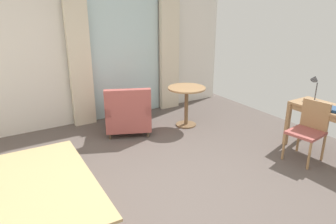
{
  "coord_description": "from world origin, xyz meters",
  "views": [
    {
      "loc": [
        -1.68,
        -2.82,
        2.24
      ],
      "look_at": [
        0.43,
        0.59,
        0.82
      ],
      "focal_mm": 33.47,
      "sensor_mm": 36.0,
      "label": 1
    }
  ],
  "objects_px": {
    "writing_desk": "(333,115)",
    "desk_lamp": "(315,84)",
    "desk_chair": "(309,128)",
    "armchair_by_window": "(128,114)",
    "round_cafe_table": "(187,97)"
  },
  "relations": [
    {
      "from": "desk_chair",
      "to": "armchair_by_window",
      "type": "bearing_deg",
      "value": 128.19
    },
    {
      "from": "desk_lamp",
      "to": "desk_chair",
      "type": "bearing_deg",
      "value": -145.84
    },
    {
      "from": "desk_chair",
      "to": "writing_desk",
      "type": "bearing_deg",
      "value": -13.38
    },
    {
      "from": "writing_desk",
      "to": "desk_chair",
      "type": "xyz_separation_m",
      "value": [
        -0.39,
        0.09,
        -0.15
      ]
    },
    {
      "from": "desk_chair",
      "to": "desk_lamp",
      "type": "relative_size",
      "value": 2.12
    },
    {
      "from": "writing_desk",
      "to": "desk_chair",
      "type": "height_order",
      "value": "desk_chair"
    },
    {
      "from": "desk_chair",
      "to": "desk_lamp",
      "type": "bearing_deg",
      "value": 34.16
    },
    {
      "from": "desk_chair",
      "to": "desk_lamp",
      "type": "height_order",
      "value": "desk_lamp"
    },
    {
      "from": "writing_desk",
      "to": "round_cafe_table",
      "type": "bearing_deg",
      "value": 118.4
    },
    {
      "from": "armchair_by_window",
      "to": "desk_lamp",
      "type": "bearing_deg",
      "value": -39.64
    },
    {
      "from": "desk_lamp",
      "to": "armchair_by_window",
      "type": "bearing_deg",
      "value": 140.36
    },
    {
      "from": "writing_desk",
      "to": "desk_lamp",
      "type": "xyz_separation_m",
      "value": [
        0.15,
        0.46,
        0.36
      ]
    },
    {
      "from": "armchair_by_window",
      "to": "round_cafe_table",
      "type": "bearing_deg",
      "value": -14.92
    },
    {
      "from": "writing_desk",
      "to": "armchair_by_window",
      "type": "distance_m",
      "value": 3.3
    },
    {
      "from": "armchair_by_window",
      "to": "writing_desk",
      "type": "bearing_deg",
      "value": -47.45
    }
  ]
}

